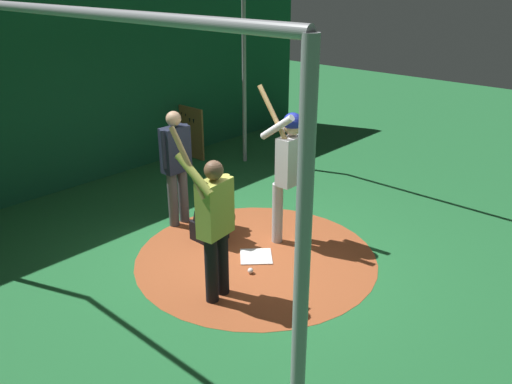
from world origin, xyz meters
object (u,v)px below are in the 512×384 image
Objects in this scene: catcher at (211,216)px; home_plate at (256,256)px; bat_rack at (186,132)px; batter at (291,165)px; umpire at (176,162)px; visitor at (215,221)px; baseball_0 at (251,271)px.

home_plate is at bearing 3.44° from catcher.
batter is at bearing -21.31° from bat_rack.
visitor is (1.85, -0.99, 0.01)m from umpire.
visitor reaches higher than home_plate.
catcher is at bearing -35.79° from bat_rack.
home_plate is 1.84m from umpire.
bat_rack reaches higher than home_plate.
catcher is (-0.81, -0.05, 0.36)m from home_plate.
umpire is 2.06m from baseball_0.
batter is 1.69m from visitor.
umpire is 3.30m from bat_rack.
home_plate is at bearing 0.12° from umpire.
home_plate is at bearing -29.32° from bat_rack.
batter is 1.52m from baseball_0.
home_plate is 4.56m from bat_rack.
catcher reaches higher than baseball_0.
catcher is at bearing -139.23° from batter.
batter reaches higher than baseball_0.
bat_rack is at bearing 158.69° from batter.
catcher is 1.13m from baseball_0.
visitor is 27.87× the size of baseball_0.
home_plate is at bearing -92.18° from batter.
visitor reaches higher than bat_rack.
bat_rack is at bearing 135.46° from visitor.
umpire is (-1.57, -0.00, 0.97)m from home_plate.
bat_rack is (-3.98, 1.55, -0.65)m from batter.
batter is 1.34m from catcher.
catcher is (-0.83, -0.72, -0.77)m from batter.
umpire is at bearing -43.01° from bat_rack.
umpire is 0.84× the size of visitor.
batter is at bearing 101.25° from baseball_0.
catcher is 1.56m from visitor.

